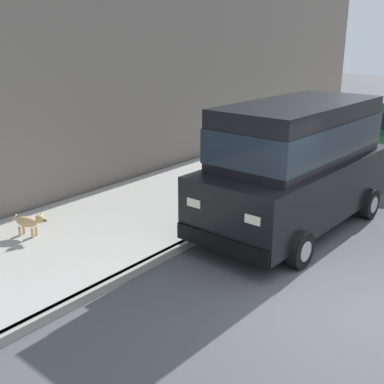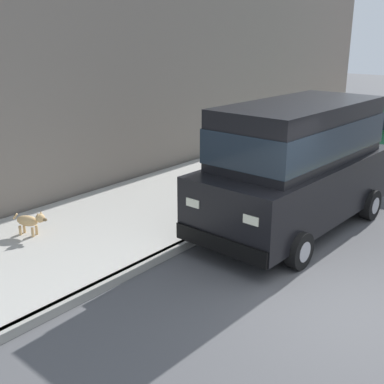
{
  "view_description": "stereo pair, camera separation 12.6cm",
  "coord_description": "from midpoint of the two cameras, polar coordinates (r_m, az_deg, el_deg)",
  "views": [
    {
      "loc": [
        1.95,
        -6.17,
        3.76
      ],
      "look_at": [
        -3.54,
        0.68,
        0.85
      ],
      "focal_mm": 45.29,
      "sensor_mm": 36.0,
      "label": 1
    },
    {
      "loc": [
        2.05,
        -6.09,
        3.76
      ],
      "look_at": [
        -3.54,
        0.68,
        0.85
      ],
      "focal_mm": 45.29,
      "sensor_mm": 36.0,
      "label": 2
    }
  ],
  "objects": [
    {
      "name": "ground_plane",
      "position": [
        7.46,
        18.22,
        -12.94
      ],
      "size": [
        80.0,
        80.0,
        0.0
      ],
      "primitive_type": "plane",
      "color": "#4C4C4F"
    },
    {
      "name": "curb",
      "position": [
        8.84,
        -1.46,
        -6.34
      ],
      "size": [
        0.16,
        64.0,
        0.14
      ],
      "primitive_type": "cube",
      "color": "gray",
      "rests_on": "ground"
    },
    {
      "name": "sidewalk",
      "position": [
        10.01,
        -9.38,
        -3.56
      ],
      "size": [
        3.6,
        64.0,
        0.14
      ],
      "primitive_type": "cube",
      "color": "#A8A59E",
      "rests_on": "ground"
    },
    {
      "name": "car_black_van",
      "position": [
        9.59,
        11.92,
        3.66
      ],
      "size": [
        2.25,
        4.96,
        2.52
      ],
      "color": "black",
      "rests_on": "ground"
    },
    {
      "name": "dog_tan",
      "position": [
        9.46,
        -18.91,
        -3.32
      ],
      "size": [
        0.72,
        0.36,
        0.49
      ],
      "color": "tan",
      "rests_on": "sidewalk"
    },
    {
      "name": "fire_hydrant",
      "position": [
        10.52,
        4.08,
        0.1
      ],
      "size": [
        0.34,
        0.24,
        0.72
      ],
      "color": "red",
      "rests_on": "sidewalk"
    },
    {
      "name": "building_facade",
      "position": [
        15.05,
        1.4,
        13.74
      ],
      "size": [
        0.5,
        20.0,
        5.11
      ],
      "primitive_type": "cube",
      "color": "slate",
      "rests_on": "ground"
    }
  ]
}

